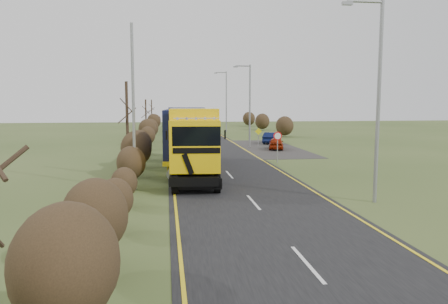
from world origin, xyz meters
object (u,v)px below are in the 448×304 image
car_blue_sedan (271,138)px  car_red_hatchback (276,143)px  streetlight_near (376,92)px  speed_sign (278,141)px  lorry (189,135)px

car_blue_sedan → car_red_hatchback: bearing=104.2°
car_red_hatchback → streetlight_near: size_ratio=0.38×
car_red_hatchback → speed_sign: bearing=90.3°
car_red_hatchback → streetlight_near: 23.74m
lorry → car_blue_sedan: 21.87m
car_red_hatchback → streetlight_near: bearing=101.1°
speed_sign → streetlight_near: bearing=-85.5°
lorry → car_red_hatchback: (9.44, 12.94, -1.90)m
lorry → car_blue_sedan: lorry is taller
car_blue_sedan → speed_sign: bearing=101.3°
car_blue_sedan → speed_sign: size_ratio=1.58×
speed_sign → lorry: bearing=-153.8°
car_red_hatchback → speed_sign: 9.78m
streetlight_near → car_red_hatchback: bearing=87.0°
car_red_hatchback → car_blue_sedan: bearing=-84.9°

